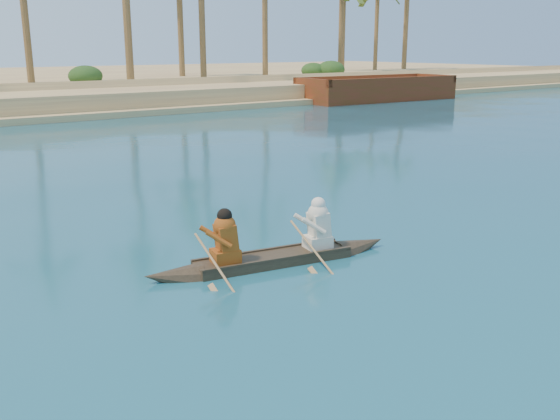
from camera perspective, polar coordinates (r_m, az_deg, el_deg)
ground at (r=12.44m, az=-17.15°, el=-4.21°), size 160.00×160.00×0.00m
canoe at (r=11.51m, az=-0.63°, el=-3.71°), size 4.89×1.53×1.34m
barge_right at (r=47.44m, az=8.88°, el=10.75°), size 12.51×4.78×2.05m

